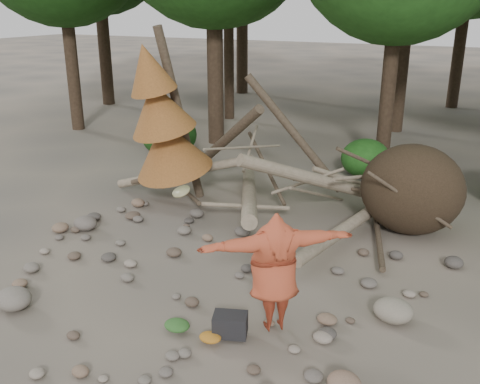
% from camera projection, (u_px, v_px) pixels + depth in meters
% --- Properties ---
extents(ground, '(120.00, 120.00, 0.00)m').
position_uv_depth(ground, '(211.00, 295.00, 9.28)').
color(ground, '#514C44').
rests_on(ground, ground).
extents(deadfall_pile, '(8.55, 5.24, 3.30)m').
position_uv_depth(deadfall_pile, '(384.00, 188.00, 11.72)').
color(deadfall_pile, '#332619').
rests_on(deadfall_pile, ground).
extents(dead_conifer, '(2.06, 2.16, 4.35)m').
position_uv_depth(dead_conifer, '(163.00, 122.00, 12.70)').
color(dead_conifer, '#4C3F30').
rests_on(dead_conifer, ground).
extents(bush_left, '(1.80, 1.80, 1.44)m').
position_uv_depth(bush_left, '(169.00, 135.00, 17.40)').
color(bush_left, '#184512').
rests_on(bush_left, ground).
extents(bush_mid, '(1.40, 1.40, 1.12)m').
position_uv_depth(bush_mid, '(366.00, 158.00, 15.37)').
color(bush_mid, '#215819').
rests_on(bush_mid, ground).
extents(frisbee_thrower, '(2.78, 1.96, 2.09)m').
position_uv_depth(frisbee_thrower, '(274.00, 271.00, 7.94)').
color(frisbee_thrower, '#AF4327').
rests_on(frisbee_thrower, ground).
extents(backpack, '(0.59, 0.48, 0.34)m').
position_uv_depth(backpack, '(230.00, 328.00, 8.05)').
color(backpack, black).
rests_on(backpack, ground).
extents(cloth_green, '(0.41, 0.34, 0.15)m').
position_uv_depth(cloth_green, '(177.00, 328.00, 8.21)').
color(cloth_green, '#2C5B24').
rests_on(cloth_green, ground).
extents(cloth_orange, '(0.34, 0.28, 0.12)m').
position_uv_depth(cloth_orange, '(210.00, 340.00, 7.94)').
color(cloth_orange, '#A3661C').
rests_on(cloth_orange, ground).
extents(boulder_front_left, '(0.61, 0.55, 0.37)m').
position_uv_depth(boulder_front_left, '(14.00, 299.00, 8.82)').
color(boulder_front_left, slate).
rests_on(boulder_front_left, ground).
extents(boulder_front_right, '(0.45, 0.41, 0.27)m').
position_uv_depth(boulder_front_right, '(344.00, 383.00, 6.94)').
color(boulder_front_right, '#7F624F').
rests_on(boulder_front_right, ground).
extents(boulder_mid_right, '(0.63, 0.56, 0.38)m').
position_uv_depth(boulder_mid_right, '(393.00, 310.00, 8.48)').
color(boulder_mid_right, gray).
rests_on(boulder_mid_right, ground).
extents(boulder_mid_left, '(0.53, 0.48, 0.32)m').
position_uv_depth(boulder_mid_left, '(85.00, 223.00, 11.89)').
color(boulder_mid_left, '#645B54').
rests_on(boulder_mid_left, ground).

